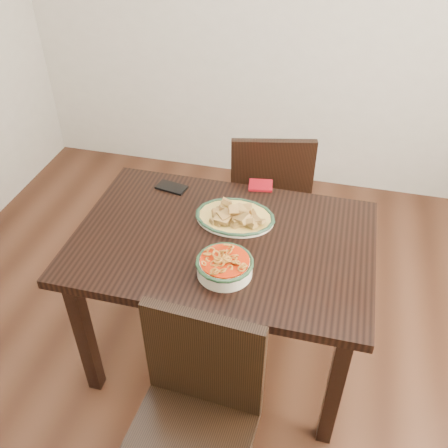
% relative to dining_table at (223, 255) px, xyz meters
% --- Properties ---
extents(floor, '(3.50, 3.50, 0.00)m').
position_rel_dining_table_xyz_m(floor, '(-0.03, -0.07, -0.65)').
color(floor, '#371D11').
rests_on(floor, ground).
extents(dining_table, '(1.23, 0.82, 0.75)m').
position_rel_dining_table_xyz_m(dining_table, '(0.00, 0.00, 0.00)').
color(dining_table, black).
rests_on(dining_table, ground).
extents(chair_far, '(0.50, 0.50, 0.89)m').
position_rel_dining_table_xyz_m(chair_far, '(0.08, 0.72, -0.16)').
color(chair_far, black).
rests_on(chair_far, ground).
extents(chair_near, '(0.45, 0.45, 0.89)m').
position_rel_dining_table_xyz_m(chair_near, '(0.06, -0.64, -0.16)').
color(chair_near, black).
rests_on(chair_near, ground).
extents(fish_plate, '(0.34, 0.26, 0.11)m').
position_rel_dining_table_xyz_m(fish_plate, '(0.02, 0.14, 0.14)').
color(fish_plate, white).
rests_on(fish_plate, dining_table).
extents(noodle_bowl, '(0.22, 0.22, 0.08)m').
position_rel_dining_table_xyz_m(noodle_bowl, '(0.06, -0.20, 0.14)').
color(noodle_bowl, beige).
rests_on(noodle_bowl, dining_table).
extents(smartphone, '(0.15, 0.10, 0.01)m').
position_rel_dining_table_xyz_m(smartphone, '(-0.32, 0.29, 0.10)').
color(smartphone, black).
rests_on(smartphone, dining_table).
extents(napkin, '(0.12, 0.11, 0.01)m').
position_rel_dining_table_xyz_m(napkin, '(0.08, 0.41, 0.10)').
color(napkin, maroon).
rests_on(napkin, dining_table).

